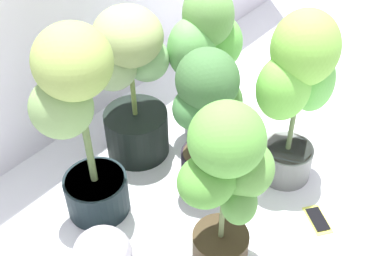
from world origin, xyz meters
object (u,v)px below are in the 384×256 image
object	(u,v)px
potted_plant_back_center	(132,81)
potted_plant_back_left	(78,117)
potted_plant_front_right	(298,86)
potted_plant_center	(207,114)
potted_plant_front_left	(227,182)
cell_phone	(318,220)
potted_plant_back_right	(206,52)

from	to	relation	value
potted_plant_back_center	potted_plant_back_left	bearing A→B (deg)	-163.16
potted_plant_back_center	potted_plant_front_right	world-z (taller)	potted_plant_front_right
potted_plant_center	potted_plant_front_right	distance (m)	0.35
potted_plant_front_left	potted_plant_front_right	distance (m)	0.53
potted_plant_back_left	potted_plant_center	xyz separation A→B (m)	(0.39, -0.26, -0.10)
potted_plant_back_center	cell_phone	xyz separation A→B (m)	(0.16, -0.83, -0.38)
potted_plant_back_center	potted_plant_back_left	xyz separation A→B (m)	(-0.36, -0.11, 0.10)
potted_plant_front_left	potted_plant_back_center	bearing A→B (deg)	69.95
potted_plant_front_left	potted_plant_front_right	world-z (taller)	potted_plant_front_right
potted_plant_front_left	cell_phone	xyz separation A→B (m)	(0.40, -0.17, -0.43)
potted_plant_back_left	potted_plant_center	bearing A→B (deg)	-33.73
potted_plant_back_center	potted_plant_back_left	world-z (taller)	potted_plant_back_left
potted_plant_back_right	potted_plant_front_right	size ratio (longest dim) A/B	0.96
potted_plant_front_left	potted_plant_back_left	bearing A→B (deg)	102.29
potted_plant_back_right	potted_plant_front_left	xyz separation A→B (m)	(-0.53, -0.51, -0.00)
potted_plant_back_right	potted_plant_front_right	world-z (taller)	potted_plant_front_right
potted_plant_back_center	potted_plant_front_left	bearing A→B (deg)	-110.05
potted_plant_back_right	potted_plant_back_center	bearing A→B (deg)	153.59
potted_plant_back_left	potted_plant_center	distance (m)	0.47
potted_plant_front_right	cell_phone	distance (m)	0.54
potted_plant_front_left	potted_plant_back_left	distance (m)	0.56
cell_phone	potted_plant_back_left	bearing A→B (deg)	161.56
potted_plant_front_right	cell_phone	world-z (taller)	potted_plant_front_right
potted_plant_back_right	cell_phone	bearing A→B (deg)	-101.08
potted_plant_back_center	potted_plant_front_left	size ratio (longest dim) A/B	0.97
cell_phone	potted_plant_front_left	bearing A→B (deg)	-167.79
potted_plant_back_right	potted_plant_front_left	distance (m)	0.74
potted_plant_back_center	potted_plant_back_right	bearing A→B (deg)	-26.41
potted_plant_center	potted_plant_front_right	xyz separation A→B (m)	(0.26, -0.22, 0.09)
potted_plant_front_right	cell_phone	size ratio (longest dim) A/B	4.94
potted_plant_back_right	cell_phone	distance (m)	0.82
potted_plant_center	cell_phone	distance (m)	0.61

